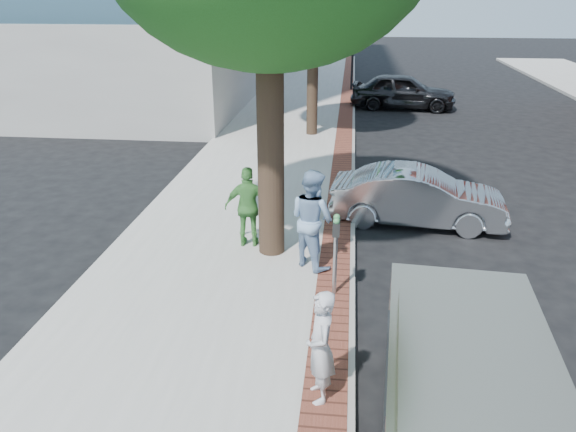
# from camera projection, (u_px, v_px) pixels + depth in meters

# --- Properties ---
(ground) EXTENTS (120.00, 120.00, 0.00)m
(ground) POSITION_uv_depth(u_px,v_px,m) (291.00, 307.00, 9.76)
(ground) COLOR black
(ground) RESTS_ON ground
(sidewalk) EXTENTS (5.00, 60.00, 0.15)m
(sidewalk) POSITION_uv_depth(u_px,v_px,m) (270.00, 166.00, 17.25)
(sidewalk) COLOR #9E9991
(sidewalk) RESTS_ON ground
(brick_strip) EXTENTS (0.60, 60.00, 0.01)m
(brick_strip) POSITION_uv_depth(u_px,v_px,m) (342.00, 166.00, 17.00)
(brick_strip) COLOR brown
(brick_strip) RESTS_ON sidewalk
(curb) EXTENTS (0.10, 60.00, 0.15)m
(curb) POSITION_uv_depth(u_px,v_px,m) (353.00, 169.00, 16.99)
(curb) COLOR gray
(curb) RESTS_ON ground
(office_base) EXTENTS (18.20, 22.20, 4.00)m
(office_base) POSITION_uv_depth(u_px,v_px,m) (97.00, 51.00, 30.59)
(office_base) COLOR gray
(office_base) RESTS_ON ground
(signal_near) EXTENTS (0.70, 0.15, 3.80)m
(signal_near) POSITION_uv_depth(u_px,v_px,m) (353.00, 49.00, 29.08)
(signal_near) COLOR black
(signal_near) RESTS_ON ground
(parking_meter) EXTENTS (0.12, 0.32, 1.47)m
(parking_meter) POSITION_uv_depth(u_px,v_px,m) (336.00, 239.00, 9.50)
(parking_meter) COLOR gray
(parking_meter) RESTS_ON sidewalk
(person_gray) EXTENTS (0.50, 0.64, 1.56)m
(person_gray) POSITION_uv_depth(u_px,v_px,m) (320.00, 347.00, 7.09)
(person_gray) COLOR #B9B8BE
(person_gray) RESTS_ON sidewalk
(person_officer) EXTENTS (1.18, 1.17, 1.92)m
(person_officer) POSITION_uv_depth(u_px,v_px,m) (312.00, 219.00, 10.59)
(person_officer) COLOR #81A2C8
(person_officer) RESTS_ON sidewalk
(person_green) EXTENTS (1.01, 0.46, 1.69)m
(person_green) POSITION_uv_depth(u_px,v_px,m) (249.00, 207.00, 11.47)
(person_green) COLOR #4A9443
(person_green) RESTS_ON sidewalk
(sedan_silver) EXTENTS (4.11, 1.80, 1.31)m
(sedan_silver) POSITION_uv_depth(u_px,v_px,m) (418.00, 197.00, 13.00)
(sedan_silver) COLOR #BABCC2
(sedan_silver) RESTS_ON ground
(bg_car) EXTENTS (4.85, 2.30, 1.60)m
(bg_car) POSITION_uv_depth(u_px,v_px,m) (403.00, 91.00, 25.59)
(bg_car) COLOR black
(bg_car) RESTS_ON ground
(van) EXTENTS (2.13, 4.77, 1.72)m
(van) POSITION_uv_depth(u_px,v_px,m) (468.00, 408.00, 6.05)
(van) COLOR gray
(van) RESTS_ON ground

